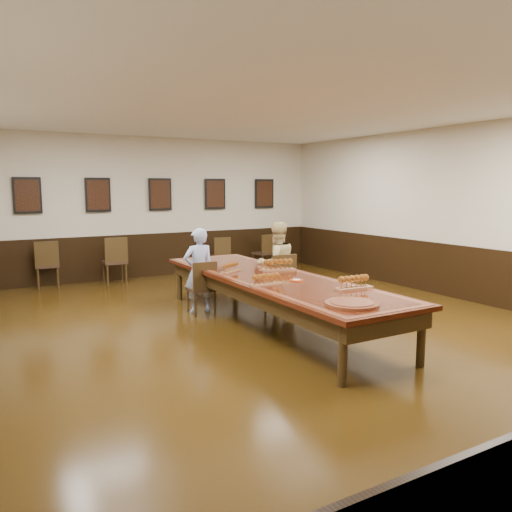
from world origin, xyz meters
TOP-DOWN VIEW (x-y plane):
  - floor at (0.00, 0.00)m, footprint 8.00×10.00m
  - ceiling at (0.00, 0.00)m, footprint 8.00×10.00m
  - wall_back at (0.00, 5.01)m, footprint 8.00×0.02m
  - wall_right at (4.01, 0.00)m, footprint 0.02×10.00m
  - chair_man at (-0.63, 1.22)m, footprint 0.43×0.47m
  - chair_woman at (0.72, 0.95)m, footprint 0.49×0.52m
  - spare_chair_a at (-2.52, 4.81)m, footprint 0.50×0.54m
  - spare_chair_b at (-1.21, 4.51)m, footprint 0.49×0.53m
  - spare_chair_c at (1.35, 4.59)m, footprint 0.47×0.50m
  - spare_chair_d at (2.51, 4.53)m, footprint 0.50×0.53m
  - person_man at (-0.62, 1.31)m, footprint 0.53×0.36m
  - person_woman at (0.73, 1.05)m, footprint 0.79×0.64m
  - pink_phone at (0.60, 0.40)m, footprint 0.13×0.17m
  - wainscoting at (0.00, 0.00)m, footprint 8.00×10.00m
  - conference_table at (0.00, 0.00)m, footprint 1.40×5.00m
  - posters at (0.00, 4.94)m, footprint 6.14×0.04m
  - flight_a at (-0.36, 0.66)m, footprint 0.42×0.31m
  - flight_b at (0.36, 0.41)m, footprint 0.53×0.26m
  - flight_c at (-0.42, -0.50)m, footprint 0.44×0.14m
  - flight_d at (0.42, -1.32)m, footprint 0.53×0.20m
  - red_plate_grp at (0.11, -0.47)m, footprint 0.20×0.20m
  - carved_platter at (-0.20, -2.00)m, footprint 0.76×0.76m

SIDE VIEW (x-z plane):
  - floor at x=0.00m, z-range -0.02..0.00m
  - spare_chair_c at x=1.35m, z-range 0.00..0.88m
  - chair_man at x=-0.63m, z-range 0.00..0.88m
  - spare_chair_d at x=2.51m, z-range 0.00..0.89m
  - chair_woman at x=0.72m, z-range 0.00..0.94m
  - spare_chair_a at x=-2.52m, z-range 0.00..0.98m
  - wainscoting at x=0.00m, z-range 0.00..1.00m
  - spare_chair_b at x=-1.21m, z-range 0.00..1.01m
  - conference_table at x=0.00m, z-range 0.23..0.99m
  - person_man at x=-0.62m, z-range 0.00..1.41m
  - person_woman at x=0.73m, z-range 0.00..1.47m
  - pink_phone at x=0.60m, z-range 0.75..0.76m
  - red_plate_grp at x=0.11m, z-range 0.75..0.77m
  - carved_platter at x=-0.20m, z-range 0.75..0.80m
  - flight_a at x=-0.36m, z-range 0.74..0.90m
  - flight_c at x=-0.42m, z-range 0.74..0.91m
  - flight_b at x=0.36m, z-range 0.74..0.93m
  - flight_d at x=0.42m, z-range 0.74..0.94m
  - wall_back at x=0.00m, z-range 0.00..3.20m
  - wall_right at x=4.01m, z-range 0.00..3.20m
  - posters at x=0.00m, z-range 1.53..2.27m
  - ceiling at x=0.00m, z-range 3.20..3.22m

